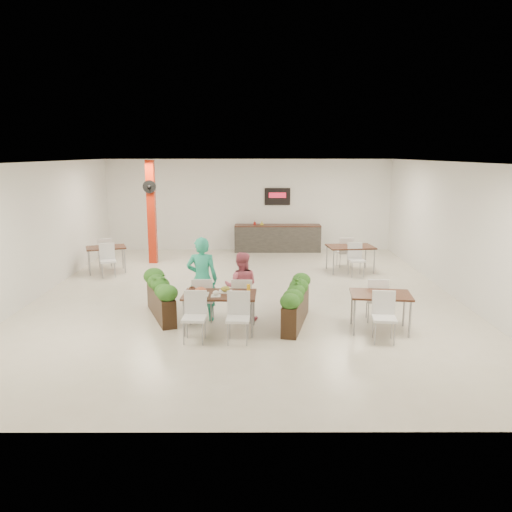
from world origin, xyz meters
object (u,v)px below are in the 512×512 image
at_px(red_column, 152,211).
at_px(side_table_a, 106,251).
at_px(diner_man, 202,279).
at_px(side_table_c, 380,300).
at_px(planter_left, 161,294).
at_px(service_counter, 277,237).
at_px(main_table, 219,299).
at_px(side_table_b, 350,250).
at_px(planter_right, 296,301).
at_px(diner_woman, 241,286).

bearing_deg(red_column, side_table_a, -130.92).
bearing_deg(diner_man, side_table_c, 171.98).
bearing_deg(planter_left, service_counter, 68.90).
distance_m(service_counter, main_table, 8.18).
bearing_deg(red_column, side_table_b, -11.04).
bearing_deg(service_counter, side_table_b, -56.71).
distance_m(diner_man, planter_right, 1.96).
bearing_deg(side_table_a, side_table_b, -19.39).
distance_m(diner_man, side_table_c, 3.58).
height_order(side_table_b, side_table_c, same).
bearing_deg(diner_woman, diner_man, 2.57).
bearing_deg(planter_right, diner_man, 171.60).
xyz_separation_m(service_counter, side_table_b, (1.99, -3.03, 0.15)).
bearing_deg(service_counter, side_table_c, -78.52).
bearing_deg(planter_left, diner_man, -12.09).
bearing_deg(side_table_a, main_table, -73.83).
distance_m(diner_man, side_table_b, 5.83).
bearing_deg(service_counter, planter_right, -89.77).
height_order(main_table, side_table_a, same).
xyz_separation_m(red_column, main_table, (2.51, -6.17, -1.01)).
bearing_deg(main_table, planter_right, 13.83).
xyz_separation_m(diner_woman, planter_right, (1.11, -0.28, -0.22)).
height_order(diner_man, side_table_c, diner_man).
height_order(side_table_a, side_table_b, same).
height_order(planter_left, side_table_a, planter_left).
height_order(red_column, planter_left, red_column).
bearing_deg(planter_right, side_table_a, 138.54).
xyz_separation_m(service_counter, side_table_c, (1.63, -8.04, 0.13)).
distance_m(planter_right, side_table_b, 5.03).
height_order(service_counter, planter_right, service_counter).
xyz_separation_m(planter_left, side_table_c, (4.41, -0.85, 0.12)).
bearing_deg(main_table, diner_man, 120.80).
xyz_separation_m(red_column, diner_man, (2.12, -5.52, -0.77)).
height_order(main_table, planter_right, planter_right).
bearing_deg(side_table_c, side_table_a, 150.66).
bearing_deg(side_table_c, planter_left, 175.85).
relative_size(red_column, main_table, 1.91).
relative_size(service_counter, planter_right, 1.63).
height_order(side_table_a, side_table_c, same).
bearing_deg(planter_left, side_table_c, -10.90).
height_order(service_counter, main_table, service_counter).
relative_size(service_counter, planter_left, 1.73).
height_order(service_counter, side_table_a, service_counter).
bearing_deg(side_table_b, side_table_c, -100.51).
xyz_separation_m(main_table, planter_right, (1.52, 0.37, -0.14)).
relative_size(planter_left, side_table_b, 1.04).
bearing_deg(side_table_b, side_table_a, 174.41).
xyz_separation_m(service_counter, planter_right, (0.03, -7.67, 0.00)).
bearing_deg(diner_woman, side_table_a, -44.00).
height_order(red_column, planter_right, red_column).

